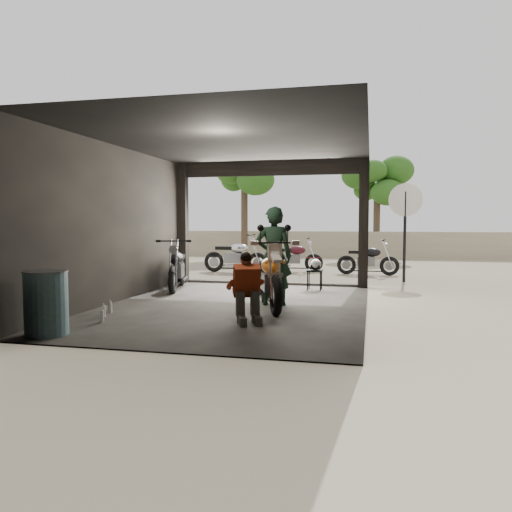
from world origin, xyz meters
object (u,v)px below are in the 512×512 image
at_px(rider, 274,256).
at_px(helmet, 316,264).
at_px(outside_bike_a, 235,253).
at_px(outside_bike_b, 294,255).
at_px(outside_bike_c, 368,257).
at_px(sign_post, 405,215).
at_px(left_bike, 177,265).
at_px(oil_drum, 46,304).
at_px(main_bike, 270,274).
at_px(stool, 315,273).
at_px(mechanic, 248,289).

xyz_separation_m(rider, helmet, (0.57, 2.35, -0.34)).
relative_size(outside_bike_a, outside_bike_b, 1.11).
bearing_deg(outside_bike_c, sign_post, -144.17).
bearing_deg(sign_post, left_bike, -137.19).
xyz_separation_m(outside_bike_c, rider, (-1.77, -6.23, 0.42)).
height_order(left_bike, outside_bike_a, outside_bike_a).
relative_size(outside_bike_c, helmet, 5.88).
relative_size(outside_bike_c, oil_drum, 1.75).
bearing_deg(sign_post, outside_bike_c, 135.95).
height_order(rider, sign_post, sign_post).
height_order(main_bike, stool, main_bike).
height_order(main_bike, sign_post, sign_post).
height_order(rider, helmet, rider).
distance_m(left_bike, outside_bike_c, 6.37).
bearing_deg(helmet, rider, -117.69).
distance_m(outside_bike_c, oil_drum, 10.54).
relative_size(helmet, sign_post, 0.10).
xyz_separation_m(main_bike, oil_drum, (-2.70, -2.95, -0.19)).
xyz_separation_m(outside_bike_a, outside_bike_b, (1.81, 0.64, -0.06)).
distance_m(outside_bike_b, oil_drum, 10.18).
bearing_deg(main_bike, left_bike, 123.20).
xyz_separation_m(main_bike, helmet, (0.58, 2.71, -0.03)).
xyz_separation_m(main_bike, outside_bike_b, (-0.62, 7.02, -0.10)).
height_order(outside_bike_a, oil_drum, outside_bike_a).
relative_size(left_bike, outside_bike_a, 0.99).
bearing_deg(rider, stool, -112.39).
bearing_deg(stool, oil_drum, -120.00).
distance_m(helmet, oil_drum, 6.54).
height_order(main_bike, oil_drum, main_bike).
height_order(outside_bike_b, helmet, outside_bike_b).
height_order(mechanic, sign_post, sign_post).
xyz_separation_m(outside_bike_b, mechanic, (0.53, -8.40, -0.01)).
relative_size(main_bike, rider, 1.02).
relative_size(stool, oil_drum, 0.53).
relative_size(outside_bike_a, oil_drum, 1.96).
relative_size(main_bike, stool, 3.95).
xyz_separation_m(outside_bike_a, outside_bike_c, (4.20, 0.22, -0.07)).
height_order(outside_bike_a, mechanic, outside_bike_a).
height_order(stool, helmet, helmet).
bearing_deg(left_bike, oil_drum, -103.95).
relative_size(left_bike, outside_bike_b, 1.09).
relative_size(outside_bike_b, outside_bike_c, 1.02).
bearing_deg(helmet, outside_bike_b, 91.49).
height_order(outside_bike_a, helmet, outside_bike_a).
relative_size(helmet, oil_drum, 0.30).
relative_size(outside_bike_b, oil_drum, 1.77).
bearing_deg(outside_bike_a, main_bike, -157.93).
bearing_deg(left_bike, main_bike, -51.27).
height_order(outside_bike_b, oil_drum, outside_bike_b).
xyz_separation_m(outside_bike_a, mechanic, (2.34, -7.76, -0.07)).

